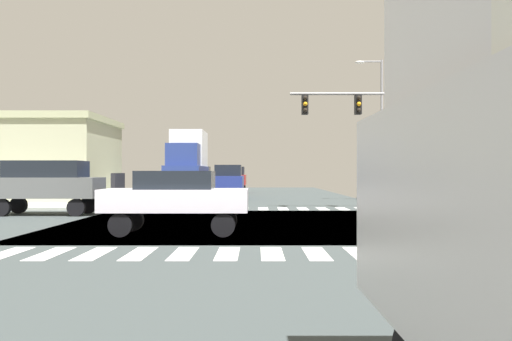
{
  "coord_description": "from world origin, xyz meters",
  "views": [
    {
      "loc": [
        -0.11,
        -19.09,
        1.83
      ],
      "look_at": [
        -0.06,
        10.59,
        1.95
      ],
      "focal_mm": 36.66,
      "sensor_mm": 36.0,
      "label": 1
    }
  ],
  "objects_px": {
    "street_lamp": "(377,118)",
    "box_truck_middle_1": "(187,162)",
    "sedan_queued_1": "(175,196)",
    "suv_farside_2": "(234,177)",
    "pickup_crossing_1": "(200,179)",
    "bank_building": "(1,159)",
    "suv_nearside_1": "(45,183)",
    "pickup_leading_2": "(228,180)",
    "traffic_signal_mast": "(364,118)"
  },
  "relations": [
    {
      "from": "street_lamp",
      "to": "box_truck_middle_1",
      "type": "xyz_separation_m",
      "value": [
        -12.67,
        4.21,
        -2.75
      ]
    },
    {
      "from": "sedan_queued_1",
      "to": "suv_farside_2",
      "type": "bearing_deg",
      "value": -0.93
    },
    {
      "from": "pickup_crossing_1",
      "to": "sedan_queued_1",
      "type": "distance_m",
      "value": 30.39
    },
    {
      "from": "bank_building",
      "to": "sedan_queued_1",
      "type": "distance_m",
      "value": 22.2
    },
    {
      "from": "sedan_queued_1",
      "to": "box_truck_middle_1",
      "type": "xyz_separation_m",
      "value": [
        -2.49,
        21.81,
        1.45
      ]
    },
    {
      "from": "suv_nearside_1",
      "to": "box_truck_middle_1",
      "type": "distance_m",
      "value": 15.43
    },
    {
      "from": "sedan_queued_1",
      "to": "pickup_leading_2",
      "type": "distance_m",
      "value": 20.71
    },
    {
      "from": "traffic_signal_mast",
      "to": "suv_farside_2",
      "type": "distance_m",
      "value": 21.84
    },
    {
      "from": "pickup_leading_2",
      "to": "suv_nearside_1",
      "type": "bearing_deg",
      "value": 62.32
    },
    {
      "from": "bank_building",
      "to": "box_truck_middle_1",
      "type": "relative_size",
      "value": 2.08
    },
    {
      "from": "bank_building",
      "to": "suv_farside_2",
      "type": "xyz_separation_m",
      "value": [
        14.19,
        13.66,
        -1.26
      ]
    },
    {
      "from": "bank_building",
      "to": "suv_nearside_1",
      "type": "bearing_deg",
      "value": -56.1
    },
    {
      "from": "box_truck_middle_1",
      "to": "sedan_queued_1",
      "type": "bearing_deg",
      "value": 96.53
    },
    {
      "from": "suv_farside_2",
      "to": "pickup_crossing_1",
      "type": "relative_size",
      "value": 0.9
    },
    {
      "from": "suv_nearside_1",
      "to": "box_truck_middle_1",
      "type": "xyz_separation_m",
      "value": [
        4.19,
        14.81,
        1.17
      ]
    },
    {
      "from": "street_lamp",
      "to": "bank_building",
      "type": "relative_size",
      "value": 0.6
    },
    {
      "from": "sedan_queued_1",
      "to": "pickup_leading_2",
      "type": "bearing_deg",
      "value": -1.4
    },
    {
      "from": "street_lamp",
      "to": "pickup_leading_2",
      "type": "relative_size",
      "value": 1.77
    },
    {
      "from": "suv_farside_2",
      "to": "traffic_signal_mast",
      "type": "bearing_deg",
      "value": 110.0
    },
    {
      "from": "suv_nearside_1",
      "to": "pickup_leading_2",
      "type": "distance_m",
      "value": 15.47
    },
    {
      "from": "pickup_crossing_1",
      "to": "traffic_signal_mast",
      "type": "bearing_deg",
      "value": 118.03
    },
    {
      "from": "traffic_signal_mast",
      "to": "pickup_leading_2",
      "type": "distance_m",
      "value": 12.81
    },
    {
      "from": "pickup_crossing_1",
      "to": "sedan_queued_1",
      "type": "relative_size",
      "value": 1.19
    },
    {
      "from": "pickup_crossing_1",
      "to": "box_truck_middle_1",
      "type": "distance_m",
      "value": 8.57
    },
    {
      "from": "suv_farside_2",
      "to": "pickup_leading_2",
      "type": "bearing_deg",
      "value": 90.0
    },
    {
      "from": "street_lamp",
      "to": "sedan_queued_1",
      "type": "relative_size",
      "value": 2.09
    },
    {
      "from": "pickup_leading_2",
      "to": "box_truck_middle_1",
      "type": "xyz_separation_m",
      "value": [
        -3.0,
        1.11,
        1.27
      ]
    },
    {
      "from": "traffic_signal_mast",
      "to": "box_truck_middle_1",
      "type": "distance_m",
      "value": 15.29
    },
    {
      "from": "box_truck_middle_1",
      "to": "suv_farside_2",
      "type": "bearing_deg",
      "value": -107.94
    },
    {
      "from": "traffic_signal_mast",
      "to": "pickup_crossing_1",
      "type": "xyz_separation_m",
      "value": [
        -10.39,
        19.52,
        -3.3
      ]
    },
    {
      "from": "pickup_leading_2",
      "to": "box_truck_middle_1",
      "type": "height_order",
      "value": "box_truck_middle_1"
    },
    {
      "from": "suv_nearside_1",
      "to": "pickup_crossing_1",
      "type": "relative_size",
      "value": 0.9
    },
    {
      "from": "pickup_crossing_1",
      "to": "box_truck_middle_1",
      "type": "bearing_deg",
      "value": 90.0
    },
    {
      "from": "traffic_signal_mast",
      "to": "box_truck_middle_1",
      "type": "xyz_separation_m",
      "value": [
        -10.39,
        11.04,
        -2.02
      ]
    },
    {
      "from": "suv_nearside_1",
      "to": "box_truck_middle_1",
      "type": "relative_size",
      "value": 0.64
    },
    {
      "from": "pickup_crossing_1",
      "to": "pickup_leading_2",
      "type": "bearing_deg",
      "value": 107.38
    },
    {
      "from": "pickup_crossing_1",
      "to": "box_truck_middle_1",
      "type": "xyz_separation_m",
      "value": [
        0.0,
        -8.48,
        1.27
      ]
    },
    {
      "from": "street_lamp",
      "to": "box_truck_middle_1",
      "type": "relative_size",
      "value": 1.25
    },
    {
      "from": "suv_nearside_1",
      "to": "suv_farside_2",
      "type": "bearing_deg",
      "value": 163.38
    },
    {
      "from": "pickup_crossing_1",
      "to": "sedan_queued_1",
      "type": "bearing_deg",
      "value": 94.71
    },
    {
      "from": "pickup_crossing_1",
      "to": "box_truck_middle_1",
      "type": "height_order",
      "value": "box_truck_middle_1"
    },
    {
      "from": "suv_nearside_1",
      "to": "pickup_crossing_1",
      "type": "distance_m",
      "value": 23.66
    },
    {
      "from": "traffic_signal_mast",
      "to": "box_truck_middle_1",
      "type": "bearing_deg",
      "value": 133.26
    },
    {
      "from": "pickup_leading_2",
      "to": "box_truck_middle_1",
      "type": "relative_size",
      "value": 0.71
    },
    {
      "from": "suv_farside_2",
      "to": "pickup_leading_2",
      "type": "distance_m",
      "value": 10.37
    },
    {
      "from": "suv_nearside_1",
      "to": "pickup_leading_2",
      "type": "bearing_deg",
      "value": 152.32
    },
    {
      "from": "traffic_signal_mast",
      "to": "suv_nearside_1",
      "type": "height_order",
      "value": "traffic_signal_mast"
    },
    {
      "from": "street_lamp",
      "to": "pickup_leading_2",
      "type": "height_order",
      "value": "street_lamp"
    },
    {
      "from": "pickup_crossing_1",
      "to": "pickup_leading_2",
      "type": "height_order",
      "value": "same"
    },
    {
      "from": "sedan_queued_1",
      "to": "pickup_leading_2",
      "type": "relative_size",
      "value": 0.84
    }
  ]
}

